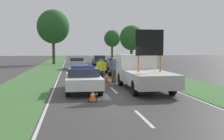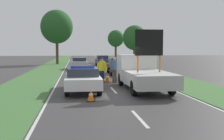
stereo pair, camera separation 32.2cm
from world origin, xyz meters
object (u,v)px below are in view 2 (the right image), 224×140
at_px(road_barrier, 107,70).
at_px(queued_car_wagon_maroon, 118,66).
at_px(roadside_tree_near_left, 135,38).
at_px(police_officer, 102,68).
at_px(roadside_tree_near_right, 116,39).
at_px(work_truck, 142,72).
at_px(traffic_cone_centre_front, 123,76).
at_px(queued_car_hatch_blue, 102,60).
at_px(traffic_cone_near_truck, 108,77).
at_px(police_car, 83,79).
at_px(pedestrian_civilian, 115,68).
at_px(traffic_cone_near_police, 91,96).
at_px(queued_car_sedan_silver, 79,63).
at_px(roadside_tree_mid_left, 57,27).

xyz_separation_m(road_barrier, queued_car_wagon_maroon, (1.70, 5.43, -0.07)).
height_order(road_barrier, roadside_tree_near_left, roadside_tree_near_left).
relative_size(police_officer, roadside_tree_near_right, 0.30).
relative_size(work_truck, roadside_tree_near_left, 1.07).
relative_size(road_barrier, queued_car_wagon_maroon, 0.63).
height_order(traffic_cone_centre_front, roadside_tree_near_left, roadside_tree_near_left).
bearing_deg(queued_car_hatch_blue, road_barrier, 85.31).
relative_size(traffic_cone_centre_front, traffic_cone_near_truck, 0.91).
relative_size(police_car, pedestrian_civilian, 2.55).
bearing_deg(traffic_cone_near_truck, queued_car_hatch_blue, 85.36).
bearing_deg(work_truck, traffic_cone_near_police, 48.22).
height_order(queued_car_sedan_silver, queued_car_hatch_blue, queued_car_hatch_blue).
bearing_deg(roadside_tree_near_right, queued_car_wagon_maroon, -98.13).
bearing_deg(pedestrian_civilian, police_car, -139.29).
bearing_deg(police_officer, police_car, 70.08).
bearing_deg(traffic_cone_near_police, queued_car_wagon_maroon, 75.16).
height_order(work_truck, pedestrian_civilian, work_truck).
xyz_separation_m(traffic_cone_near_truck, roadside_tree_mid_left, (-5.09, 22.95, 5.43)).
bearing_deg(roadside_tree_near_left, roadside_tree_near_right, 94.61).
bearing_deg(road_barrier, roadside_tree_mid_left, 95.00).
distance_m(road_barrier, queued_car_hatch_blue, 19.23).
bearing_deg(roadside_tree_near_right, roadside_tree_mid_left, -149.54).
xyz_separation_m(police_car, traffic_cone_near_police, (0.30, -2.84, -0.45)).
bearing_deg(traffic_cone_near_police, road_barrier, 77.17).
height_order(traffic_cone_near_truck, roadside_tree_near_right, roadside_tree_near_right).
bearing_deg(roadside_tree_near_left, queued_car_wagon_maroon, -109.71).
bearing_deg(traffic_cone_centre_front, traffic_cone_near_truck, -146.66).
bearing_deg(roadside_tree_near_right, work_truck, -95.97).
bearing_deg(pedestrian_civilian, queued_car_hatch_blue, 71.50).
relative_size(work_truck, police_officer, 3.45).
bearing_deg(queued_car_hatch_blue, traffic_cone_centre_front, 89.19).
relative_size(police_officer, queued_car_wagon_maroon, 0.42).
xyz_separation_m(pedestrian_civilian, roadside_tree_near_left, (5.50, 17.95, 2.85)).
xyz_separation_m(police_officer, roadside_tree_near_right, (5.50, 29.50, 3.19)).
xyz_separation_m(police_car, police_officer, (1.41, 3.35, 0.33)).
height_order(police_officer, roadside_tree_near_right, roadside_tree_near_right).
distance_m(queued_car_wagon_maroon, roadside_tree_near_left, 12.99).
xyz_separation_m(police_officer, queued_car_wagon_maroon, (2.17, 6.19, -0.26)).
relative_size(pedestrian_civilian, roadside_tree_mid_left, 0.21).
relative_size(queued_car_hatch_blue, roadside_tree_mid_left, 0.55).
height_order(queued_car_hatch_blue, roadside_tree_near_left, roadside_tree_near_left).
bearing_deg(queued_car_sedan_silver, traffic_cone_near_truck, 98.18).
distance_m(traffic_cone_near_truck, queued_car_wagon_maroon, 5.86).
relative_size(traffic_cone_near_police, queued_car_wagon_maroon, 0.13).
xyz_separation_m(pedestrian_civilian, queued_car_hatch_blue, (1.12, 19.81, -0.31)).
distance_m(work_truck, queued_car_hatch_blue, 22.66).
distance_m(traffic_cone_near_police, queued_car_sedan_silver, 19.50).
bearing_deg(traffic_cone_centre_front, queued_car_sedan_silver, 104.82).
relative_size(police_car, traffic_cone_near_truck, 6.86).
relative_size(traffic_cone_near_police, roadside_tree_near_right, 0.09).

